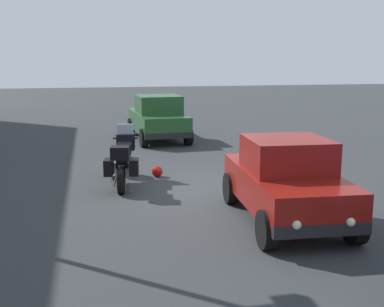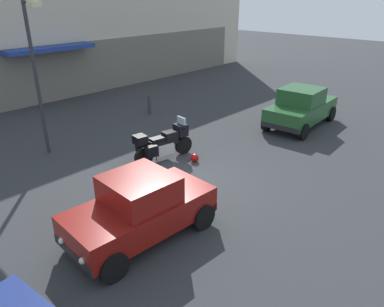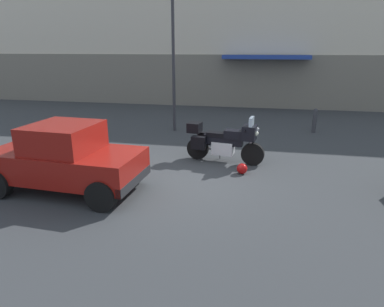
{
  "view_description": "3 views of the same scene",
  "coord_description": "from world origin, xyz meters",
  "px_view_note": "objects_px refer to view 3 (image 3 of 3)",
  "views": [
    {
      "loc": [
        -10.47,
        2.47,
        2.99
      ],
      "look_at": [
        0.12,
        0.22,
        0.84
      ],
      "focal_mm": 45.28,
      "sensor_mm": 36.0,
      "label": 1
    },
    {
      "loc": [
        -6.79,
        -6.63,
        5.23
      ],
      "look_at": [
        0.53,
        0.12,
        0.82
      ],
      "focal_mm": 34.26,
      "sensor_mm": 36.0,
      "label": 2
    },
    {
      "loc": [
        1.8,
        -7.5,
        3.15
      ],
      "look_at": [
        0.18,
        0.55,
        0.57
      ],
      "focal_mm": 31.52,
      "sensor_mm": 36.0,
      "label": 3
    }
  ],
  "objects_px": {
    "car_compact_side": "(66,159)",
    "streetlamp_curbside": "(172,51)",
    "helmet": "(242,169)",
    "bollard_curbside": "(315,120)",
    "motorcycle": "(223,141)"
  },
  "relations": [
    {
      "from": "car_compact_side",
      "to": "helmet",
      "type": "bearing_deg",
      "value": -150.96
    },
    {
      "from": "helmet",
      "to": "car_compact_side",
      "type": "height_order",
      "value": "car_compact_side"
    },
    {
      "from": "motorcycle",
      "to": "helmet",
      "type": "xyz_separation_m",
      "value": [
        0.6,
        -0.88,
        -0.48
      ]
    },
    {
      "from": "streetlamp_curbside",
      "to": "car_compact_side",
      "type": "bearing_deg",
      "value": -98.76
    },
    {
      "from": "helmet",
      "to": "motorcycle",
      "type": "bearing_deg",
      "value": 124.33
    },
    {
      "from": "motorcycle",
      "to": "bollard_curbside",
      "type": "bearing_deg",
      "value": 62.64
    },
    {
      "from": "car_compact_side",
      "to": "streetlamp_curbside",
      "type": "height_order",
      "value": "streetlamp_curbside"
    },
    {
      "from": "streetlamp_curbside",
      "to": "helmet",
      "type": "bearing_deg",
      "value": -55.33
    },
    {
      "from": "car_compact_side",
      "to": "streetlamp_curbside",
      "type": "relative_size",
      "value": 0.7
    },
    {
      "from": "streetlamp_curbside",
      "to": "bollard_curbside",
      "type": "height_order",
      "value": "streetlamp_curbside"
    },
    {
      "from": "motorcycle",
      "to": "bollard_curbside",
      "type": "height_order",
      "value": "motorcycle"
    },
    {
      "from": "car_compact_side",
      "to": "bollard_curbside",
      "type": "relative_size",
      "value": 3.77
    },
    {
      "from": "bollard_curbside",
      "to": "car_compact_side",
      "type": "bearing_deg",
      "value": -132.32
    },
    {
      "from": "helmet",
      "to": "streetlamp_curbside",
      "type": "bearing_deg",
      "value": 124.67
    },
    {
      "from": "car_compact_side",
      "to": "bollard_curbside",
      "type": "xyz_separation_m",
      "value": [
        6.33,
        6.95,
        -0.27
      ]
    }
  ]
}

